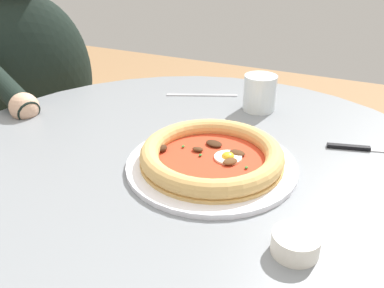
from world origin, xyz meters
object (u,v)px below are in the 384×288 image
Objects in this scene: dining_table at (188,223)px; ramekin_capers at (296,243)px; cafe_chair_diner at (25,113)px; water_glass at (260,94)px; fork_utensil at (202,95)px; diner_person at (43,134)px; steak_knife at (364,149)px; pizza_on_plate at (212,158)px.

ramekin_capers reaches higher than dining_table.
ramekin_capers is at bearing 64.47° from cafe_chair_diner.
ramekin_capers is (0.47, 0.19, -0.02)m from water_glass.
cafe_chair_diner reaches higher than fork_utensil.
water_glass is 0.07× the size of diner_person.
dining_table is at bearing 19.77° from fork_utensil.
cafe_chair_diner is at bearing -115.53° from ramekin_capers.
steak_knife is at bearing 170.01° from ramekin_capers.
water_glass is 0.77m from diner_person.
water_glass is 1.32× the size of ramekin_capers.
cafe_chair_diner is at bearing -97.70° from steak_knife.
water_glass reaches higher than dining_table.
dining_table is 0.90m from cafe_chair_diner.
pizza_on_plate is 3.65× the size of water_glass.
steak_knife is 0.17× the size of diner_person.
diner_person reaches higher than water_glass.
cafe_chair_diner is at bearing -111.66° from pizza_on_plate.
fork_utensil is (-0.35, -0.13, 0.14)m from dining_table.
dining_table is 0.40m from fork_utensil.
diner_person is 0.15m from cafe_chair_diner.
steak_knife is (-0.21, 0.30, 0.14)m from dining_table.
diner_person reaches higher than fork_utensil.
pizza_on_plate is 0.31m from water_glass.
water_glass is at bearing 87.51° from cafe_chair_diner.
dining_table is at bearing -68.65° from pizza_on_plate.
diner_person is (-0.44, -0.92, -0.23)m from ramekin_capers.
diner_person is (-0.30, -0.69, -0.07)m from dining_table.
cafe_chair_diner is at bearing -92.49° from water_glass.
pizza_on_plate is 0.32m from steak_knife.
fork_utensil is (-0.33, -0.17, -0.02)m from pizza_on_plate.
diner_person reaches higher than cafe_chair_diner.
pizza_on_plate reaches higher than ramekin_capers.
ramekin_capers is (0.35, -0.06, 0.01)m from steak_knife.
water_glass is 0.17m from fork_utensil.
ramekin_capers is at bearing 64.29° from diner_person.
cafe_chair_diner reaches higher than pizza_on_plate.
water_glass is (-0.31, -0.00, 0.02)m from pizza_on_plate.
dining_table is at bearing -54.76° from steak_knife.
pizza_on_plate is 0.27× the size of diner_person.
ramekin_capers is at bearing -9.99° from steak_knife.
ramekin_capers is at bearing 36.00° from fork_utensil.
dining_table is at bearing 66.50° from diner_person.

